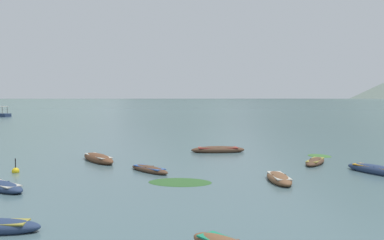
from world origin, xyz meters
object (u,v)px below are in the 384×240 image
Objects in this scene: rowboat_1 at (218,150)px; rowboat_8 at (279,178)px; rowboat_2 at (378,170)px; rowboat_5 at (315,162)px; rowboat_7 at (2,186)px; rowboat_4 at (149,169)px; mooring_buoy at (16,171)px; rowboat_6 at (98,158)px.

rowboat_8 is at bearing -80.36° from rowboat_1.
rowboat_5 is at bearing 123.44° from rowboat_2.
rowboat_2 reaches higher than rowboat_7.
rowboat_1 is at bearing 47.89° from rowboat_7.
mooring_buoy is at bearing 179.96° from rowboat_4.
rowboat_2 is 1.31× the size of rowboat_8.
rowboat_5 is (10.85, 2.42, 0.01)m from rowboat_4.
rowboat_1 reaches higher than rowboat_5.
rowboat_8 is (13.76, 1.33, 0.01)m from rowboat_7.
rowboat_2 is at bearing 9.35° from rowboat_7.
rowboat_2 is at bearing -56.56° from rowboat_5.
rowboat_7 reaches higher than rowboat_5.
rowboat_8 is at bearing -162.56° from rowboat_2.
rowboat_6 reaches higher than rowboat_4.
rowboat_7 is at bearing -146.11° from rowboat_4.
rowboat_1 is at bearing 33.41° from mooring_buoy.
rowboat_8 is 15.17m from mooring_buoy.
mooring_buoy is (-7.84, 0.01, -0.04)m from rowboat_4.
rowboat_6 reaches higher than rowboat_7.
mooring_buoy reaches higher than rowboat_7.
mooring_buoy reaches higher than rowboat_8.
rowboat_5 is 3.55× the size of mooring_buoy.
rowboat_6 is at bearing 145.80° from rowboat_8.
rowboat_8 is at bearing -12.30° from mooring_buoy.
rowboat_1 is 9.80m from rowboat_6.
rowboat_5 is at bearing 55.58° from rowboat_8.
rowboat_8 reaches higher than rowboat_4.
rowboat_7 is at bearing -76.88° from mooring_buoy.
rowboat_4 is at bearing -120.53° from rowboat_1.
mooring_buoy is (-14.82, 3.23, -0.07)m from rowboat_8.
rowboat_5 is 18.85m from mooring_buoy.
rowboat_5 is (5.86, -6.06, -0.05)m from rowboat_1.
rowboat_7 is (-11.78, -13.03, -0.03)m from rowboat_1.
mooring_buoy is at bearing 167.70° from rowboat_8.
rowboat_4 is at bearing -47.32° from rowboat_6.
rowboat_8 is at bearing -24.79° from rowboat_4.
rowboat_1 reaches higher than rowboat_4.
rowboat_2 is 17.84m from rowboat_6.
rowboat_5 is 1.06× the size of rowboat_7.
rowboat_6 is 1.34× the size of rowboat_7.
rowboat_2 is 4.40m from rowboat_5.
rowboat_6 is (-14.61, 1.65, 0.06)m from rowboat_5.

